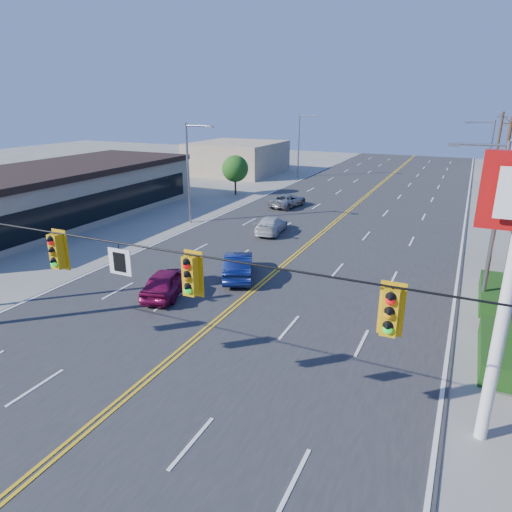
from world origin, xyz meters
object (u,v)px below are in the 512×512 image
at_px(car_blue, 238,266).
at_px(car_silver, 288,201).
at_px(signal_span, 86,274).
at_px(car_white, 271,225).
at_px(car_magenta, 167,283).

distance_m(car_blue, car_silver, 18.70).
relative_size(signal_span, car_white, 5.66).
bearing_deg(signal_span, car_white, 99.01).
height_order(signal_span, car_blue, signal_span).
bearing_deg(signal_span, car_blue, 96.81).
relative_size(car_blue, car_silver, 0.99).
bearing_deg(car_silver, car_magenta, 103.75).
bearing_deg(car_magenta, car_white, -105.96).
bearing_deg(car_white, signal_span, 91.70).
bearing_deg(car_blue, car_magenta, 34.30).
xyz_separation_m(car_blue, car_white, (-1.97, 9.34, -0.10)).
height_order(car_blue, car_silver, car_blue).
bearing_deg(car_blue, signal_span, 71.89).
distance_m(signal_span, car_blue, 13.25).
bearing_deg(signal_span, car_magenta, 113.10).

